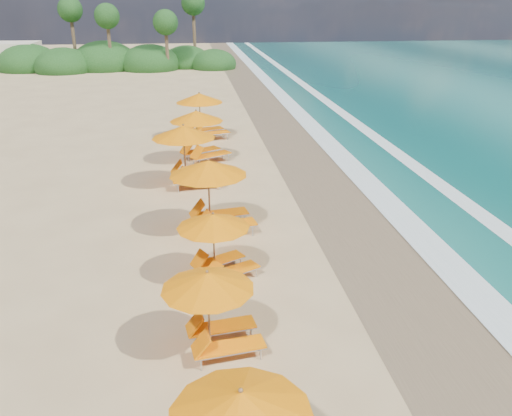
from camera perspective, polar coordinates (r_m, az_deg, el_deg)
ground at (r=17.18m, az=0.00°, el=-3.71°), size 160.00×160.00×0.00m
wet_sand at (r=18.08m, az=12.70°, el=-2.92°), size 4.00×160.00×0.01m
surf_foam at (r=19.13m, az=20.35°, el=-2.31°), size 4.00×160.00×0.01m
station_2 at (r=11.71m, az=-4.41°, el=-10.55°), size 2.43×2.31×2.07m
station_3 at (r=14.63m, az=-4.07°, el=-3.59°), size 2.72×2.72×2.05m
station_4 at (r=17.49m, az=-4.50°, el=1.88°), size 3.10×2.96×2.60m
station_5 at (r=22.04m, az=-7.23°, el=6.12°), size 3.04×2.85×2.67m
station_6 at (r=25.41m, az=-6.04°, el=8.17°), size 3.45×3.45×2.58m
station_7 at (r=29.75m, az=-5.74°, el=10.27°), size 3.31×3.22×2.63m
treeline at (r=61.73m, az=-15.19°, el=15.23°), size 25.80×8.80×9.74m
beach_building at (r=66.73m, az=-25.60°, el=14.71°), size 7.00×5.00×2.80m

